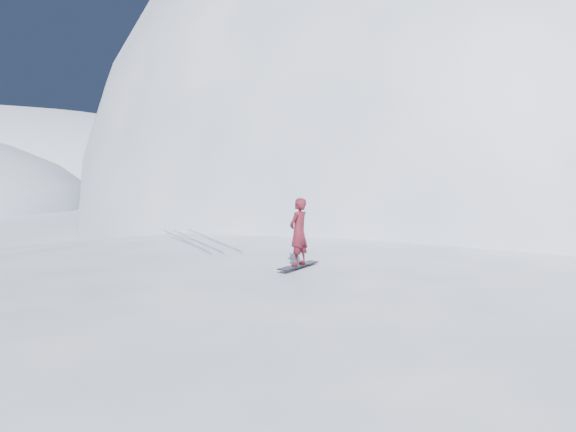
% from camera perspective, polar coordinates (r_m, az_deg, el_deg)
% --- Properties ---
extents(ground, '(400.00, 400.00, 0.00)m').
position_cam_1_polar(ground, '(12.88, -1.73, -16.09)').
color(ground, white).
rests_on(ground, ground).
extents(near_ridge, '(36.00, 28.00, 4.80)m').
position_cam_1_polar(near_ridge, '(15.86, -0.58, -11.97)').
color(near_ridge, white).
rests_on(near_ridge, ground).
extents(summit_peak, '(60.00, 56.00, 56.00)m').
position_cam_1_polar(summit_peak, '(45.30, 18.55, -1.08)').
color(summit_peak, white).
rests_on(summit_peak, ground).
extents(peak_shoulder, '(28.00, 24.00, 18.00)m').
position_cam_1_polar(peak_shoulder, '(34.46, 7.16, -2.71)').
color(peak_shoulder, white).
rests_on(peak_shoulder, ground).
extents(wind_bumps, '(16.00, 14.40, 1.00)m').
position_cam_1_polar(wind_bumps, '(14.75, -5.78, -13.33)').
color(wind_bumps, white).
rests_on(wind_bumps, ground).
extents(snowboard, '(1.22, 1.08, 0.02)m').
position_cam_1_polar(snowboard, '(12.20, 1.18, -5.50)').
color(snowboard, black).
rests_on(snowboard, near_ridge).
extents(snowboarder, '(0.69, 0.66, 1.58)m').
position_cam_1_polar(snowboarder, '(12.08, 1.19, -1.75)').
color(snowboarder, maroon).
rests_on(snowboarder, snowboard).
extents(board_tracks, '(2.10, 5.91, 0.04)m').
position_cam_1_polar(board_tracks, '(17.02, -10.05, -2.53)').
color(board_tracks, silver).
rests_on(board_tracks, ground).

